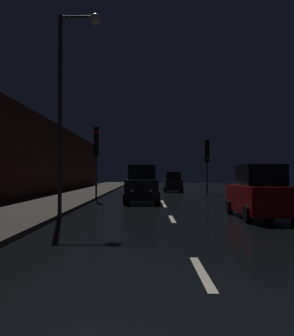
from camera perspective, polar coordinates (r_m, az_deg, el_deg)
The scene contains 10 objects.
ground at distance 27.78m, azimuth 1.97°, elevation -4.49°, with size 25.42×84.00×0.02m, color black.
sidewalk_left at distance 28.32m, azimuth -11.35°, elevation -4.23°, with size 4.40×84.00×0.15m, color #38332B.
building_facade_left at distance 25.59m, azimuth -18.60°, elevation 2.06°, with size 0.80×63.00×6.06m, color #472319.
lane_centerline at distance 15.43m, azimuth 3.55°, elevation -7.25°, with size 0.16×18.01×0.01m.
traffic_light_far_left at distance 23.49m, azimuth -7.98°, elevation 3.23°, with size 0.35×0.48×4.71m.
traffic_light_far_right at distance 31.35m, azimuth 9.50°, elevation 2.04°, with size 0.37×0.48×4.62m.
streetlamp_overhead at distance 15.10m, azimuth -11.92°, elevation 12.82°, with size 1.70×0.44×8.12m.
car_approaching_headlights at distance 21.80m, azimuth -0.77°, elevation -2.72°, with size 2.06×4.47×2.25m.
car_parked_right_near at distance 14.67m, azimuth 17.33°, elevation -3.88°, with size 1.88×4.08×2.05m.
car_distant_taillights at distance 34.58m, azimuth 4.13°, elevation -2.34°, with size 1.74×3.76×1.89m.
Camera 1 is at (-0.94, -3.22, 1.70)m, focal length 38.63 mm.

